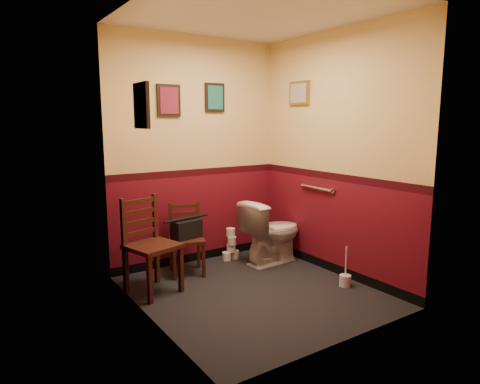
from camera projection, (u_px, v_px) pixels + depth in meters
name	position (u px, v px, depth m)	size (l,w,h in m)	color
floor	(253.00, 292.00, 4.36)	(2.20, 2.40, 0.00)	black
ceiling	(255.00, 13.00, 3.91)	(2.20, 2.40, 0.00)	silver
wall_back	(196.00, 152.00, 5.13)	(2.20, 2.70, 0.00)	maroon
wall_front	(348.00, 172.00, 3.15)	(2.20, 2.70, 0.00)	maroon
wall_left	(146.00, 167.00, 3.54)	(2.40, 2.70, 0.00)	maroon
wall_right	(335.00, 155.00, 4.74)	(2.40, 2.70, 0.00)	maroon
grab_bar	(316.00, 188.00, 4.99)	(0.05, 0.56, 0.06)	silver
framed_print_back_a	(169.00, 101.00, 4.82)	(0.28, 0.04, 0.36)	black
framed_print_back_b	(215.00, 98.00, 5.14)	(0.26, 0.04, 0.34)	black
framed_print_left	(142.00, 106.00, 3.55)	(0.04, 0.30, 0.38)	black
framed_print_right	(299.00, 93.00, 5.10)	(0.04, 0.34, 0.28)	olive
toilet	(272.00, 232.00, 5.21)	(0.44, 0.78, 0.76)	white
toilet_brush	(345.00, 280.00, 4.50)	(0.12, 0.12, 0.43)	silver
chair_left	(150.00, 245.00, 4.30)	(0.56, 0.56, 0.97)	#441E14
chair_right	(186.00, 239.00, 4.85)	(0.47, 0.47, 0.80)	#441E14
handbag	(187.00, 229.00, 4.80)	(0.36, 0.22, 0.24)	black
tp_stack	(231.00, 246.00, 5.36)	(0.23, 0.14, 0.40)	silver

